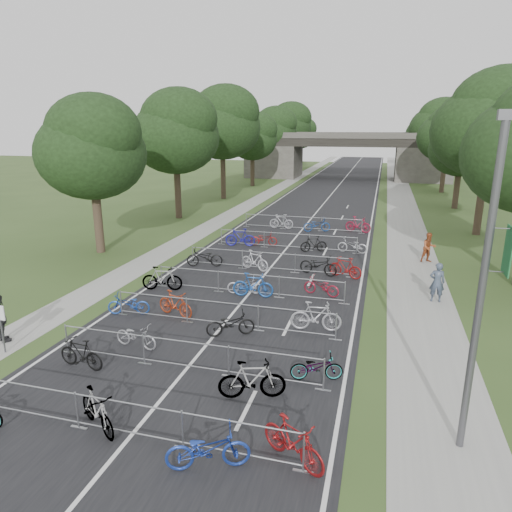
% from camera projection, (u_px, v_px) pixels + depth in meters
% --- Properties ---
extents(ground, '(200.00, 200.00, 0.00)m').
position_uv_depth(ground, '(130.00, 438.00, 11.95)').
color(ground, '#344C20').
rests_on(ground, ground).
extents(road, '(11.00, 140.00, 0.01)m').
position_uv_depth(road, '(335.00, 191.00, 58.30)').
color(road, black).
rests_on(road, ground).
extents(sidewalk_right, '(3.00, 140.00, 0.01)m').
position_uv_depth(sidewalk_right, '(400.00, 193.00, 56.24)').
color(sidewalk_right, gray).
rests_on(sidewalk_right, ground).
extents(sidewalk_left, '(2.00, 140.00, 0.01)m').
position_uv_depth(sidewalk_left, '(277.00, 189.00, 60.23)').
color(sidewalk_left, gray).
rests_on(sidewalk_left, ground).
extents(lane_markings, '(0.12, 140.00, 0.00)m').
position_uv_depth(lane_markings, '(334.00, 191.00, 58.30)').
color(lane_markings, silver).
rests_on(lane_markings, ground).
extents(overpass_bridge, '(31.00, 8.00, 7.05)m').
position_uv_depth(overpass_bridge, '(346.00, 156.00, 71.24)').
color(overpass_bridge, '#413D3A').
rests_on(overpass_bridge, ground).
extents(lamppost, '(0.61, 0.65, 8.21)m').
position_uv_depth(lamppost, '(483.00, 288.00, 10.49)').
color(lamppost, '#4C4C51').
rests_on(lamppost, ground).
extents(park_sign, '(0.45, 0.06, 1.83)m').
position_uv_depth(park_sign, '(0.00, 320.00, 16.14)').
color(park_sign, '#4C4C51').
rests_on(park_sign, ground).
extents(tree_left_0, '(6.72, 6.72, 10.25)m').
position_uv_depth(tree_left_0, '(92.00, 150.00, 27.88)').
color(tree_left_0, '#33261C').
rests_on(tree_left_0, ground).
extents(tree_left_1, '(7.56, 7.56, 11.53)m').
position_uv_depth(tree_left_1, '(176.00, 134.00, 38.78)').
color(tree_left_1, '#33261C').
rests_on(tree_left_1, ground).
extents(tree_right_1, '(8.18, 8.18, 12.47)m').
position_uv_depth(tree_right_1, '(492.00, 126.00, 32.31)').
color(tree_right_1, '#33261C').
rests_on(tree_right_1, ground).
extents(tree_left_2, '(8.40, 8.40, 12.81)m').
position_uv_depth(tree_left_2, '(223.00, 124.00, 49.68)').
color(tree_left_2, '#33261C').
rests_on(tree_left_2, ground).
extents(tree_right_2, '(6.16, 6.16, 9.39)m').
position_uv_depth(tree_right_2, '(463.00, 147.00, 43.97)').
color(tree_right_2, '#33261C').
rests_on(tree_right_2, ground).
extents(tree_left_3, '(6.72, 6.72, 10.25)m').
position_uv_depth(tree_left_3, '(253.00, 137.00, 61.25)').
color(tree_left_3, '#33261C').
rests_on(tree_left_3, ground).
extents(tree_right_3, '(7.17, 7.17, 10.93)m').
position_uv_depth(tree_right_3, '(449.00, 135.00, 54.82)').
color(tree_right_3, '#33261C').
rests_on(tree_right_3, ground).
extents(tree_left_4, '(7.56, 7.56, 11.53)m').
position_uv_depth(tree_left_4, '(274.00, 131.00, 72.15)').
color(tree_left_4, '#33261C').
rests_on(tree_left_4, ground).
extents(tree_right_4, '(8.18, 8.18, 12.47)m').
position_uv_depth(tree_right_4, '(439.00, 127.00, 65.68)').
color(tree_right_4, '#33261C').
rests_on(tree_right_4, ground).
extents(tree_left_5, '(8.40, 8.40, 12.81)m').
position_uv_depth(tree_left_5, '(289.00, 125.00, 83.05)').
color(tree_left_5, '#33261C').
rests_on(tree_left_5, ground).
extents(tree_right_5, '(6.16, 6.16, 9.39)m').
position_uv_depth(tree_right_5, '(430.00, 139.00, 77.34)').
color(tree_right_5, '#33261C').
rests_on(tree_right_5, ground).
extents(tree_left_6, '(6.72, 6.72, 10.25)m').
position_uv_depth(tree_left_6, '(300.00, 134.00, 94.62)').
color(tree_left_6, '#33261C').
rests_on(tree_left_6, ground).
extents(tree_right_6, '(7.17, 7.17, 10.93)m').
position_uv_depth(tree_right_6, '(425.00, 132.00, 88.20)').
color(tree_right_6, '#33261C').
rests_on(tree_right_6, ground).
extents(barrier_row_0, '(9.70, 0.08, 1.10)m').
position_uv_depth(barrier_row_0, '(128.00, 420.00, 11.80)').
color(barrier_row_0, '#989BA0').
rests_on(barrier_row_0, ground).
extents(barrier_row_1, '(9.70, 0.08, 1.10)m').
position_uv_depth(barrier_row_1, '(185.00, 355.00, 15.14)').
color(barrier_row_1, '#989BA0').
rests_on(barrier_row_1, ground).
extents(barrier_row_2, '(9.70, 0.08, 1.10)m').
position_uv_depth(barrier_row_2, '(222.00, 314.00, 18.48)').
color(barrier_row_2, '#989BA0').
rests_on(barrier_row_2, ground).
extents(barrier_row_3, '(9.70, 0.08, 1.10)m').
position_uv_depth(barrier_row_3, '(248.00, 284.00, 22.00)').
color(barrier_row_3, '#989BA0').
rests_on(barrier_row_3, ground).
extents(barrier_row_4, '(9.70, 0.08, 1.10)m').
position_uv_depth(barrier_row_4, '(268.00, 261.00, 25.71)').
color(barrier_row_4, '#989BA0').
rests_on(barrier_row_4, ground).
extents(barrier_row_5, '(9.70, 0.08, 1.10)m').
position_uv_depth(barrier_row_5, '(286.00, 241.00, 30.34)').
color(barrier_row_5, '#989BA0').
rests_on(barrier_row_5, ground).
extents(barrier_row_6, '(9.70, 0.08, 1.10)m').
position_uv_depth(barrier_row_6, '(302.00, 223.00, 35.90)').
color(barrier_row_6, '#989BA0').
rests_on(barrier_row_6, ground).
extents(bike_1, '(1.92, 1.48, 1.16)m').
position_uv_depth(bike_1, '(97.00, 411.00, 12.12)').
color(bike_1, '#989BA0').
rests_on(bike_1, ground).
extents(bike_2, '(2.14, 1.42, 1.06)m').
position_uv_depth(bike_2, '(208.00, 449.00, 10.76)').
color(bike_2, navy).
rests_on(bike_2, ground).
extents(bike_3, '(1.95, 1.49, 1.17)m').
position_uv_depth(bike_3, '(293.00, 442.00, 10.91)').
color(bike_3, maroon).
rests_on(bike_3, ground).
extents(bike_4, '(1.83, 0.72, 1.07)m').
position_uv_depth(bike_4, '(81.00, 354.00, 15.27)').
color(bike_4, black).
rests_on(bike_4, ground).
extents(bike_5, '(1.82, 0.85, 0.92)m').
position_uv_depth(bike_5, '(136.00, 336.00, 16.72)').
color(bike_5, gray).
rests_on(bike_5, ground).
extents(bike_6, '(2.12, 1.19, 1.22)m').
position_uv_depth(bike_6, '(252.00, 380.00, 13.54)').
color(bike_6, '#989BA0').
rests_on(bike_6, ground).
extents(bike_7, '(1.79, 1.02, 0.89)m').
position_uv_depth(bike_7, '(317.00, 367.00, 14.59)').
color(bike_7, '#989BA0').
rests_on(bike_7, ground).
extents(bike_8, '(1.92, 1.10, 0.95)m').
position_uv_depth(bike_8, '(129.00, 304.00, 19.68)').
color(bike_8, '#1C449E').
rests_on(bike_8, ground).
extents(bike_9, '(1.95, 1.09, 1.13)m').
position_uv_depth(bike_9, '(175.00, 304.00, 19.48)').
color(bike_9, maroon).
rests_on(bike_9, ground).
extents(bike_10, '(1.99, 1.44, 1.00)m').
position_uv_depth(bike_10, '(230.00, 324.00, 17.67)').
color(bike_10, black).
rests_on(bike_10, ground).
extents(bike_11, '(2.09, 0.82, 1.22)m').
position_uv_depth(bike_11, '(316.00, 317.00, 18.07)').
color(bike_11, '#9B9BA2').
rests_on(bike_11, ground).
extents(bike_12, '(2.11, 0.94, 1.22)m').
position_uv_depth(bike_12, '(162.00, 279.00, 22.59)').
color(bike_12, '#989BA0').
rests_on(bike_12, ground).
extents(bike_13, '(1.77, 0.94, 0.88)m').
position_uv_depth(bike_13, '(244.00, 285.00, 22.18)').
color(bike_13, '#A5A5AD').
rests_on(bike_13, ground).
extents(bike_14, '(2.02, 0.70, 1.19)m').
position_uv_depth(bike_14, '(253.00, 285.00, 21.69)').
color(bike_14, '#1B4996').
rests_on(bike_14, ground).
extents(bike_15, '(1.89, 1.04, 0.94)m').
position_uv_depth(bike_15, '(321.00, 286.00, 21.91)').
color(bike_15, maroon).
rests_on(bike_15, ground).
extents(bike_16, '(2.20, 1.23, 1.10)m').
position_uv_depth(bike_16, '(205.00, 258.00, 26.47)').
color(bike_16, black).
rests_on(bike_16, ground).
extents(bike_17, '(1.95, 1.21, 1.13)m').
position_uv_depth(bike_17, '(255.00, 261.00, 25.81)').
color(bike_17, silver).
rests_on(bike_17, ground).
extents(bike_18, '(2.26, 1.22, 1.13)m').
position_uv_depth(bike_18, '(318.00, 265.00, 24.99)').
color(bike_18, black).
rests_on(bike_18, ground).
extents(bike_19, '(1.96, 1.16, 1.14)m').
position_uv_depth(bike_19, '(345.00, 268.00, 24.51)').
color(bike_19, maroon).
rests_on(bike_19, ground).
extents(bike_20, '(2.11, 0.96, 1.23)m').
position_uv_depth(bike_20, '(240.00, 237.00, 31.00)').
color(bike_20, navy).
rests_on(bike_20, ground).
extents(bike_21, '(1.91, 0.95, 0.96)m').
position_uv_depth(bike_21, '(264.00, 239.00, 31.17)').
color(bike_21, maroon).
rests_on(bike_21, ground).
extents(bike_22, '(1.82, 1.17, 1.06)m').
position_uv_depth(bike_22, '(314.00, 244.00, 29.60)').
color(bike_22, black).
rests_on(bike_22, ground).
extents(bike_23, '(1.96, 0.89, 0.99)m').
position_uv_depth(bike_23, '(352.00, 245.00, 29.37)').
color(bike_23, '#A7A9AF').
rests_on(bike_23, ground).
extents(bike_25, '(1.95, 0.60, 1.16)m').
position_uv_depth(bike_25, '(281.00, 221.00, 36.39)').
color(bike_25, '#A5A5AD').
rests_on(bike_25, ground).
extents(bike_26, '(2.22, 1.44, 1.10)m').
position_uv_depth(bike_26, '(317.00, 225.00, 35.32)').
color(bike_26, navy).
rests_on(bike_26, ground).
extents(bike_27, '(2.11, 1.10, 1.22)m').
position_uv_depth(bike_27, '(358.00, 225.00, 35.12)').
color(bike_27, maroon).
rests_on(bike_27, ground).
extents(pedestrian_a, '(0.70, 0.47, 1.88)m').
position_uv_depth(pedestrian_a, '(437.00, 282.00, 21.04)').
color(pedestrian_a, '#394356').
rests_on(pedestrian_a, ground).
extents(pedestrian_b, '(1.06, 0.96, 1.80)m').
position_uv_depth(pedestrian_b, '(429.00, 248.00, 27.25)').
color(pedestrian_b, brown).
rests_on(pedestrian_b, ground).
extents(pedestrian_c, '(1.20, 0.95, 1.90)m').
position_uv_depth(pedestrian_c, '(1.00, 319.00, 17.04)').
color(pedestrian_c, '#232325').
rests_on(pedestrian_c, ground).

